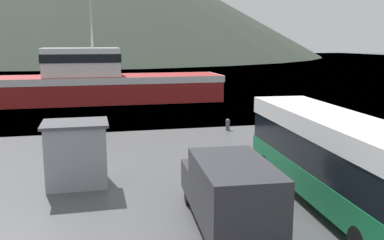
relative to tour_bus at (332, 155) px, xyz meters
The scene contains 6 objects.
water_surface 134.91m from the tour_bus, 89.96° to the left, with size 240.00×240.00×0.00m, color slate.
tour_bus is the anchor object (origin of this frame).
delivery_van 4.49m from the tour_bus, 166.26° to the right, with size 2.56×6.01×2.34m.
fishing_boat 30.64m from the tour_bus, 104.21° to the left, with size 23.05×5.71×11.03m.
dock_kiosk 10.27m from the tour_bus, 154.38° to the left, with size 2.69×2.20×2.70m.
mooring_bollard 13.82m from the tour_bus, 88.05° to the left, with size 0.32×0.32×0.79m.
Camera 1 is at (-8.61, -3.70, 6.00)m, focal length 40.00 mm.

